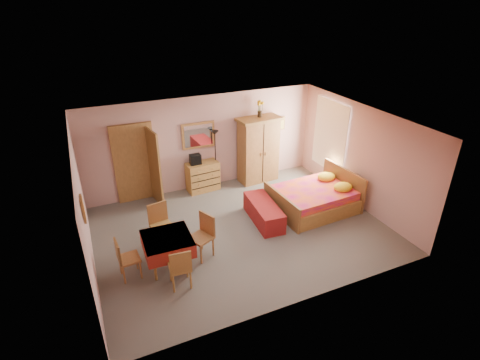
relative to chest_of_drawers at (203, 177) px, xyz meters
name	(u,v)px	position (x,y,z in m)	size (l,w,h in m)	color
floor	(241,230)	(0.16, -2.25, -0.41)	(6.50, 6.50, 0.00)	#605B55
ceiling	(242,123)	(0.16, -2.25, 2.19)	(6.50, 6.50, 0.00)	brown
wall_back	(204,143)	(0.16, 0.25, 0.89)	(6.50, 0.10, 2.60)	tan
wall_front	(304,243)	(0.16, -4.75, 0.89)	(6.50, 0.10, 2.60)	tan
wall_left	(83,212)	(-3.09, -2.25, 0.89)	(0.10, 5.00, 2.60)	tan
wall_right	(360,157)	(3.41, -2.25, 0.89)	(0.10, 5.00, 2.60)	tan
doorway	(135,164)	(-1.74, 0.22, 0.61)	(1.06, 0.12, 2.15)	#9E6B35
window	(330,136)	(3.37, -1.05, 1.04)	(0.08, 1.40, 1.95)	white
picture_left	(83,209)	(-3.06, -2.85, 1.29)	(0.04, 0.32, 0.42)	orange
picture_back	(280,123)	(2.51, 0.22, 1.14)	(0.30, 0.04, 0.40)	#D8BF59
chest_of_drawers	(203,177)	(0.00, 0.00, 0.00)	(0.87, 0.44, 0.82)	#AC7A3A
wall_mirror	(198,135)	(0.00, 0.21, 1.14)	(0.91, 0.05, 0.72)	white
stereo	(195,159)	(-0.18, 0.01, 0.55)	(0.29, 0.21, 0.27)	black
floor_lamp	(216,160)	(0.40, 0.04, 0.42)	(0.21, 0.21, 1.67)	black
wardrobe	(258,150)	(1.68, -0.05, 0.54)	(1.21, 0.62, 1.90)	brown
sunflower_vase	(260,109)	(1.73, 0.01, 1.72)	(0.18, 0.18, 0.46)	gold
bed	(313,193)	(2.21, -2.11, 0.05)	(2.01, 1.58, 0.93)	#C11275
bench	(264,212)	(0.82, -2.10, -0.17)	(0.53, 1.44, 0.48)	maroon
dining_table	(168,251)	(-1.69, -2.80, -0.07)	(0.93, 0.93, 0.68)	maroon
chair_south	(180,266)	(-1.63, -3.45, 0.02)	(0.40, 0.40, 0.87)	#A17336
chair_north	(162,226)	(-1.63, -2.08, 0.07)	(0.44, 0.44, 0.97)	#A47737
chair_west	(129,258)	(-2.46, -2.82, 0.02)	(0.39, 0.39, 0.86)	#A96A39
chair_east	(201,237)	(-1.00, -2.79, 0.06)	(0.43, 0.43, 0.95)	#A16836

